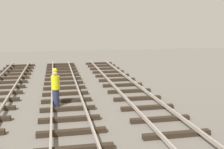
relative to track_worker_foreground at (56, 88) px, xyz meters
name	(u,v)px	position (x,y,z in m)	size (l,w,h in m)	color
track_worker_foreground	(56,88)	(0.00, 0.00, 0.00)	(0.40, 0.40, 1.87)	#262D4C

